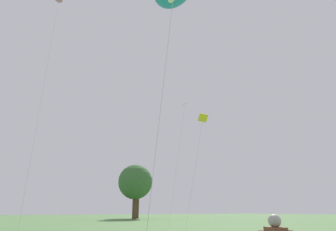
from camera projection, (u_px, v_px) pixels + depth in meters
The scene contains 4 objects.
small_kite_triangle_green at pixel (184, 113), 36.31m from camera, with size 2.05×1.64×15.03m.
small_kite_diamond_red at pixel (202, 122), 30.84m from camera, with size 3.11×1.07×11.67m.
tree_shrub_far at pixel (135, 182), 61.80m from camera, with size 7.32×7.32×11.30m.
tree_oak_left at pixel (138, 182), 70.29m from camera, with size 7.08×7.08×12.05m.
Camera 1 is at (-7.27, -1.17, 1.66)m, focal length 30.72 mm.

